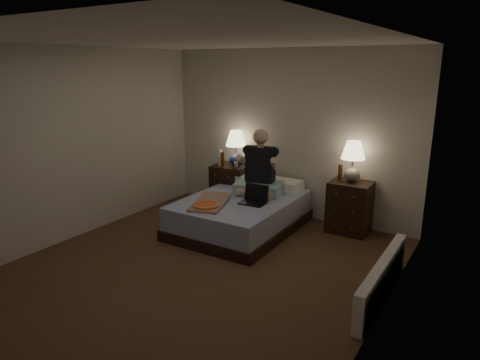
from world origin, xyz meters
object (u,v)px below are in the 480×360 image
Objects in this scene: bed at (240,214)px; beer_bottle_left at (223,159)px; water_bottle at (220,158)px; person at (259,162)px; lamp_left at (236,148)px; lamp_right at (353,162)px; laptop at (253,195)px; radiator at (382,279)px; nightstand_left at (231,186)px; nightstand_right at (350,207)px; pizza_box at (206,206)px; soda_can at (236,165)px; beer_bottle_right at (340,173)px.

beer_bottle_left is at bearing 139.23° from bed.
water_bottle is 0.27× the size of person.
water_bottle is (-0.23, -0.11, -0.16)m from lamp_left.
lamp_right reaches higher than laptop.
lamp_right is at bearing 29.31° from bed.
beer_bottle_left is 3.25m from radiator.
nightstand_right is at bearing -6.40° from nightstand_left.
beer_bottle_left reaches higher than nightstand_left.
pizza_box is (-0.15, -0.60, 0.27)m from bed.
nightstand_right is 1.78m from radiator.
beer_bottle_left reaches higher than soda_can.
water_bottle is at bearing 173.46° from soda_can.
nightstand_right is at bearing 11.50° from beer_bottle_right.
nightstand_right is at bearing 3.10° from water_bottle.
laptop is (1.05, -0.75, -0.26)m from water_bottle.
soda_can is (0.18, -0.13, 0.40)m from nightstand_left.
soda_can is at bearing -175.09° from lamp_right.
lamp_left is (0.08, 0.02, 0.63)m from nightstand_left.
bed reaches higher than radiator.
beer_bottle_right is (1.72, -0.03, -0.16)m from lamp_left.
lamp_left reaches higher than beer_bottle_right.
person is at bearing -162.15° from lamp_right.
lamp_left reaches higher than laptop.
lamp_right is 2.03m from beer_bottle_left.
lamp_right is 1.65× the size of laptop.
water_bottle is 2.50× the size of soda_can.
beer_bottle_left is (0.09, -0.05, -0.01)m from water_bottle.
water_bottle is 0.74× the size of laptop.
nightstand_left is 1.26× the size of lamp_right.
person is at bearing 56.97° from pizza_box.
nightstand_left is at bearing 31.47° from water_bottle.
soda_can is at bearing 151.88° from radiator.
laptop is at bearing -82.02° from person.
soda_can is 0.13× the size of pizza_box.
water_bottle reaches higher than bed.
lamp_right is 1.95m from radiator.
lamp_left is 1.50m from pizza_box.
bed is 18.22× the size of soda_can.
nightstand_right reaches higher than nightstand_left.
beer_bottle_right is 1.93m from radiator.
soda_can is at bearing 131.07° from laptop.
beer_bottle_right reaches higher than nightstand_right.
lamp_left is at bearing 180.00° from lamp_right.
water_bottle reaches higher than nightstand_left.
radiator is at bearing -40.98° from person.
lamp_left is at bearing 129.25° from laptop.
nightstand_left is 1.00m from person.
bed is 7.92× the size of beer_bottle_right.
bed is 3.25× the size of lamp_left.
radiator is at bearing -23.89° from pizza_box.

